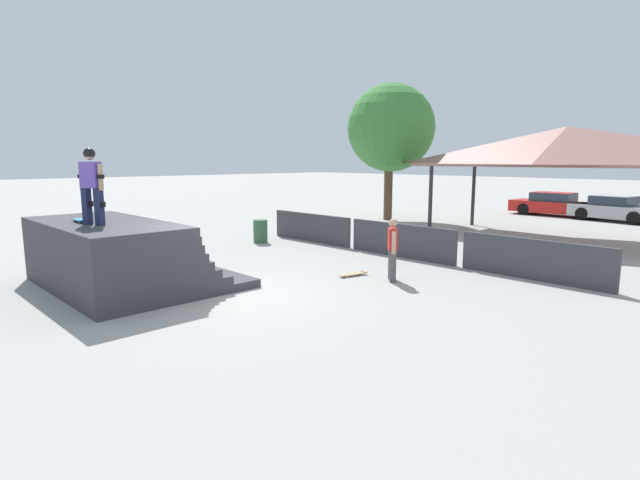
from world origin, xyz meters
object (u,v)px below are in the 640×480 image
(skater_on_deck, at_px, (91,181))
(parked_car_silver, at_px, (615,209))
(tree_far_back, at_px, (388,139))
(bystander_walking, at_px, (392,246))
(skateboard_on_ground, at_px, (354,274))
(parked_car_red, at_px, (554,205))
(skateboard_on_deck, at_px, (80,220))
(tree_beside_pavilion, at_px, (391,128))
(trash_bin, at_px, (260,231))

(skater_on_deck, distance_m, parked_car_silver, 24.16)
(skater_on_deck, height_order, tree_far_back, tree_far_back)
(bystander_walking, relative_size, skateboard_on_ground, 1.88)
(skateboard_on_ground, distance_m, parked_car_red, 18.74)
(skateboard_on_ground, bearing_deg, skater_on_deck, 166.20)
(skateboard_on_ground, xyz_separation_m, tree_far_back, (-7.37, 10.49, 4.03))
(skateboard_on_deck, relative_size, bystander_walking, 0.49)
(tree_beside_pavilion, height_order, tree_far_back, tree_beside_pavilion)
(skateboard_on_ground, relative_size, parked_car_red, 0.18)
(skateboard_on_deck, distance_m, parked_car_red, 24.32)
(skateboard_on_deck, relative_size, tree_beside_pavilion, 0.11)
(skateboard_on_ground, distance_m, trash_bin, 6.22)
(skater_on_deck, relative_size, parked_car_silver, 0.40)
(trash_bin, relative_size, parked_car_red, 0.19)
(tree_beside_pavilion, xyz_separation_m, trash_bin, (1.20, -9.11, -4.18))
(tree_far_back, height_order, trash_bin, tree_far_back)
(skateboard_on_deck, xyz_separation_m, parked_car_red, (1.29, 24.26, -1.06))
(skateboard_on_deck, relative_size, tree_far_back, 0.14)
(bystander_walking, height_order, skateboard_on_ground, bystander_walking)
(skater_on_deck, height_order, parked_car_silver, skater_on_deck)
(skateboard_on_deck, xyz_separation_m, parked_car_silver, (4.37, 23.87, -1.06))
(skater_on_deck, distance_m, trash_bin, 8.02)
(skateboard_on_ground, bearing_deg, skateboard_on_deck, 161.70)
(skater_on_deck, bearing_deg, skateboard_on_deck, 163.27)
(trash_bin, bearing_deg, skateboard_on_deck, -69.95)
(parked_car_red, relative_size, parked_car_silver, 1.09)
(tree_beside_pavilion, bearing_deg, bystander_walking, -51.17)
(bystander_walking, height_order, trash_bin, bystander_walking)
(skateboard_on_deck, height_order, bystander_walking, skateboard_on_deck)
(tree_beside_pavilion, relative_size, tree_far_back, 1.19)
(skateboard_on_deck, bearing_deg, tree_beside_pavilion, 107.51)
(skater_on_deck, xyz_separation_m, parked_car_red, (0.66, 24.17, -1.98))
(parked_car_red, bearing_deg, bystander_walking, -79.72)
(bystander_walking, xyz_separation_m, skateboard_on_ground, (-1.01, -0.31, -0.82))
(skater_on_deck, xyz_separation_m, skateboard_on_deck, (-0.63, -0.09, -0.92))
(trash_bin, bearing_deg, bystander_walking, -9.25)
(skateboard_on_deck, bearing_deg, skater_on_deck, 12.24)
(skateboard_on_ground, bearing_deg, parked_car_silver, 10.15)
(skater_on_deck, bearing_deg, parked_car_silver, 56.42)
(skateboard_on_deck, relative_size, trash_bin, 0.91)
(bystander_walking, distance_m, tree_beside_pavilion, 13.68)
(skater_on_deck, height_order, trash_bin, skater_on_deck)
(skateboard_on_deck, bearing_deg, skateboard_on_ground, 62.97)
(tree_far_back, bearing_deg, skateboard_on_ground, -54.90)
(bystander_walking, relative_size, tree_far_back, 0.28)
(skateboard_on_deck, distance_m, tree_beside_pavilion, 16.92)
(parked_car_red, bearing_deg, skater_on_deck, -91.11)
(skater_on_deck, xyz_separation_m, skateboard_on_ground, (2.82, 5.56, -2.52))
(bystander_walking, distance_m, parked_car_silver, 17.91)
(bystander_walking, relative_size, parked_car_silver, 0.38)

